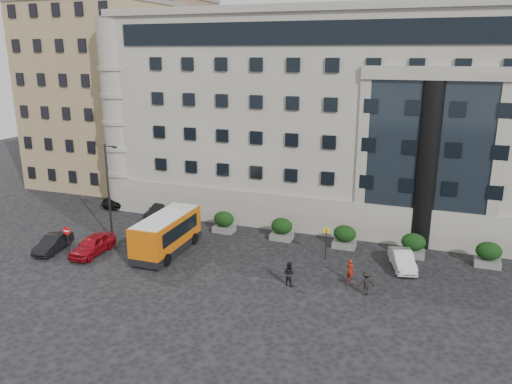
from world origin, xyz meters
TOP-DOWN VIEW (x-y plane):
  - ground at (0.00, 0.00)m, footprint 120.00×120.00m
  - civic_building at (6.00, 22.00)m, footprint 44.00×24.00m
  - entrance_column at (12.00, 10.30)m, footprint 1.80×1.80m
  - apartment_near at (-24.00, 20.00)m, footprint 14.00×14.00m
  - apartment_far at (-27.00, 38.00)m, footprint 13.00×13.00m
  - hedge_a at (-4.00, 7.80)m, footprint 1.80×1.26m
  - hedge_b at (1.20, 7.80)m, footprint 1.80×1.26m
  - hedge_c at (6.40, 7.80)m, footprint 1.80×1.26m
  - hedge_d at (11.60, 7.80)m, footprint 1.80×1.26m
  - hedge_e at (16.80, 7.80)m, footprint 1.80×1.26m
  - street_lamp at (-11.94, 3.00)m, footprint 1.16×0.18m
  - bus_stop_sign at (5.50, 5.00)m, footprint 0.50×0.08m
  - no_entry_sign at (-13.00, -1.04)m, footprint 0.64×0.16m
  - minibus at (-6.30, 2.13)m, footprint 2.79×7.14m
  - red_truck at (-12.50, 18.37)m, footprint 3.39×5.43m
  - parked_car_a at (-11.50, -0.13)m, footprint 1.88×4.37m
  - parked_car_b at (-14.79, -0.70)m, footprint 1.95×4.02m
  - parked_car_c at (-11.50, 9.71)m, footprint 2.29×4.47m
  - parked_car_d at (-17.00, 11.67)m, footprint 2.56×5.11m
  - white_taxi at (11.02, 5.29)m, footprint 2.41×4.13m
  - pedestrian_a at (7.86, 1.93)m, footprint 0.67×0.58m
  - pedestrian_b at (4.15, -0.08)m, footprint 0.96×0.85m
  - pedestrian_c at (9.16, 0.29)m, footprint 1.22×1.00m

SIDE VIEW (x-z plane):
  - ground at x=0.00m, z-range 0.00..0.00m
  - parked_car_c at x=-11.50m, z-range 0.00..1.24m
  - parked_car_b at x=-14.79m, z-range 0.00..1.27m
  - white_taxi at x=11.02m, z-range 0.00..1.29m
  - parked_car_d at x=-17.00m, z-range 0.00..1.39m
  - parked_car_a at x=-11.50m, z-range 0.00..1.47m
  - pedestrian_a at x=7.86m, z-range 0.00..1.57m
  - pedestrian_c at x=9.16m, z-range 0.00..1.65m
  - pedestrian_b at x=4.15m, z-range 0.00..1.66m
  - hedge_a at x=-4.00m, z-range 0.01..1.85m
  - hedge_b at x=1.20m, z-range 0.01..1.85m
  - hedge_c at x=6.40m, z-range 0.01..1.85m
  - hedge_d at x=11.60m, z-range 0.01..1.85m
  - hedge_e at x=16.80m, z-range 0.01..1.85m
  - red_truck at x=-12.50m, z-range 0.03..2.75m
  - minibus at x=-6.30m, z-range 0.15..3.12m
  - no_entry_sign at x=-13.00m, z-range 0.49..2.81m
  - bus_stop_sign at x=5.50m, z-range 0.47..2.99m
  - street_lamp at x=-11.94m, z-range 0.37..8.37m
  - entrance_column at x=12.00m, z-range 0.00..13.00m
  - civic_building at x=6.00m, z-range 0.00..18.00m
  - apartment_near at x=-24.00m, z-range 0.00..20.00m
  - apartment_far at x=-27.00m, z-range 0.00..22.00m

